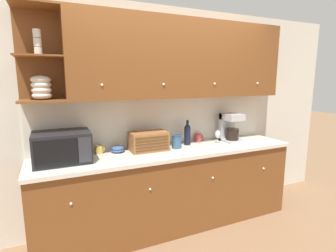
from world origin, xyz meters
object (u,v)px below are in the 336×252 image
bowl_stack_on_counter (118,149)px  wine_glass (218,135)px  wine_bottle (187,134)px  mug_blue_second (199,138)px  coffee_maker (230,127)px  microwave (62,147)px  mug (100,149)px  bread_box (149,141)px  storage_canister (177,142)px

bowl_stack_on_counter → wine_glass: 1.26m
wine_bottle → wine_glass: bearing=-16.2°
bowl_stack_on_counter → mug_blue_second: (1.09, 0.05, 0.02)m
coffee_maker → microwave: bearing=-179.0°
wine_glass → coffee_maker: coffee_maker is taller
mug → coffee_maker: 1.69m
wine_glass → bread_box: bearing=176.7°
bread_box → mug_blue_second: bearing=10.1°
bowl_stack_on_counter → bread_box: size_ratio=0.36×
mug_blue_second → mug: bearing=-179.0°
microwave → wine_glass: microwave is taller
mug → storage_canister: size_ratio=0.61×
microwave → coffee_maker: coffee_maker is taller
coffee_maker → mug_blue_second: bearing=160.1°
bowl_stack_on_counter → storage_canister: 0.69m
mug → bowl_stack_on_counter: mug is taller
microwave → mug_blue_second: 1.68m
bowl_stack_on_counter → wine_bottle: 0.88m
bread_box → mug_blue_second: bread_box is taller
bowl_stack_on_counter → wine_bottle: (0.88, -0.02, 0.11)m
bowl_stack_on_counter → microwave: bearing=-168.1°
storage_canister → wine_bottle: bearing=25.6°
microwave → bowl_stack_on_counter: bearing=11.9°
mug → mug_blue_second: (1.28, 0.02, 0.01)m
coffee_maker → wine_bottle: bearing=173.6°
coffee_maker → wine_glass: bearing=-169.4°
bread_box → wine_glass: (0.91, -0.05, 0.01)m
storage_canister → coffee_maker: coffee_maker is taller
bread_box → wine_glass: bread_box is taller
bread_box → storage_canister: (0.34, -0.04, -0.03)m
wine_bottle → wine_glass: wine_bottle is taller
microwave → wine_bottle: 1.46m
wine_bottle → microwave: bearing=-176.0°
microwave → bread_box: bearing=2.8°
bowl_stack_on_counter → coffee_maker: (1.48, -0.09, 0.15)m
wine_bottle → coffee_maker: (0.61, -0.07, 0.05)m
wine_glass → mug_blue_second: bearing=132.3°
wine_bottle → mug_blue_second: size_ratio=3.04×
microwave → storage_canister: bearing=0.4°
bread_box → coffee_maker: bearing=-0.5°
storage_canister → wine_glass: wine_glass is taller
wine_bottle → coffee_maker: bearing=-6.4°
microwave → wine_bottle: size_ratio=1.72×
wine_glass → coffee_maker: bearing=10.6°
microwave → mug: 0.43m
storage_canister → wine_bottle: (0.20, 0.09, 0.06)m
wine_glass → mug: bearing=173.6°
mug → microwave: bearing=-158.2°
mug_blue_second → coffee_maker: coffee_maker is taller
bread_box → microwave: bearing=-177.2°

